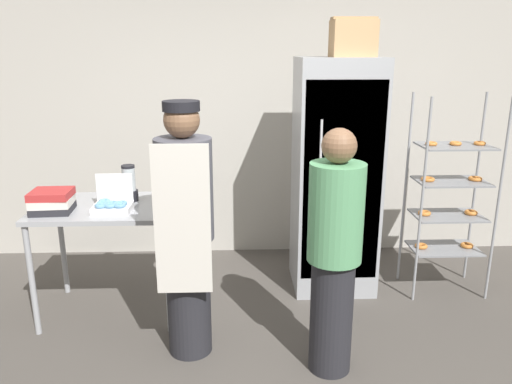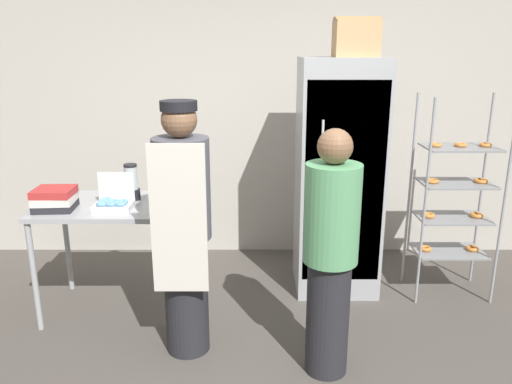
% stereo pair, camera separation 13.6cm
% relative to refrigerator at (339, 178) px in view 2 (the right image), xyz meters
% --- Properties ---
extents(back_wall, '(6.40, 0.12, 2.70)m').
position_rel_refrigerator_xyz_m(back_wall, '(-0.67, 0.86, 0.36)').
color(back_wall, '#B7B2A8').
rests_on(back_wall, ground_plane).
extents(refrigerator, '(0.69, 0.67, 1.99)m').
position_rel_refrigerator_xyz_m(refrigerator, '(0.00, 0.00, 0.00)').
color(refrigerator, '#9EA0A5').
rests_on(refrigerator, ground_plane).
extents(baking_rack, '(0.65, 0.43, 1.70)m').
position_rel_refrigerator_xyz_m(baking_rack, '(0.95, -0.14, -0.16)').
color(baking_rack, '#93969B').
rests_on(baking_rack, ground_plane).
extents(prep_counter, '(1.06, 0.74, 0.89)m').
position_rel_refrigerator_xyz_m(prep_counter, '(-1.84, -0.42, -0.20)').
color(prep_counter, '#9EA0A5').
rests_on(prep_counter, ground_plane).
extents(donut_box, '(0.28, 0.22, 0.26)m').
position_rel_refrigerator_xyz_m(donut_box, '(-1.76, -0.57, -0.05)').
color(donut_box, white).
rests_on(donut_box, prep_counter).
extents(blender_pitcher, '(0.13, 0.13, 0.29)m').
position_rel_refrigerator_xyz_m(blender_pitcher, '(-1.68, -0.30, 0.03)').
color(blender_pitcher, black).
rests_on(blender_pitcher, prep_counter).
extents(binder_stack, '(0.30, 0.28, 0.16)m').
position_rel_refrigerator_xyz_m(binder_stack, '(-2.19, -0.56, -0.02)').
color(binder_stack, '#232328').
rests_on(binder_stack, prep_counter).
extents(cardboard_storage_box, '(0.34, 0.26, 0.30)m').
position_rel_refrigerator_xyz_m(cardboard_storage_box, '(0.07, -0.08, 1.14)').
color(cardboard_storage_box, tan).
rests_on(cardboard_storage_box, refrigerator).
extents(person_baker, '(0.37, 0.39, 1.74)m').
position_rel_refrigerator_xyz_m(person_baker, '(-1.18, -1.00, -0.09)').
color(person_baker, '#232328').
rests_on(person_baker, ground_plane).
extents(person_customer, '(0.34, 0.34, 1.61)m').
position_rel_refrigerator_xyz_m(person_customer, '(-0.24, -1.24, -0.17)').
color(person_customer, '#232328').
rests_on(person_customer, ground_plane).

